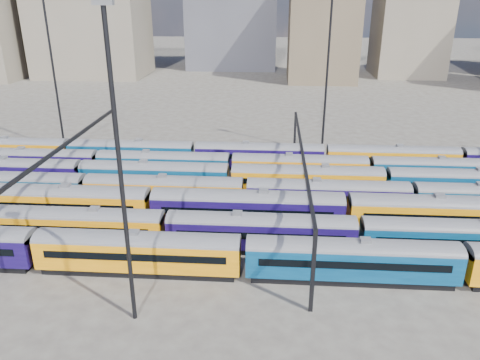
# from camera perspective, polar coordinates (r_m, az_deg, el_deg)

# --- Properties ---
(ground) EXTENTS (500.00, 500.00, 0.00)m
(ground) POSITION_cam_1_polar(r_m,az_deg,el_deg) (60.08, -2.32, -3.53)
(ground) COLOR #443F3A
(ground) RESTS_ON ground
(rake_0) EXTENTS (122.86, 3.00, 5.04)m
(rake_0) POSITION_cam_1_polar(r_m,az_deg,el_deg) (45.33, 0.40, -8.78)
(rake_0) COLOR black
(rake_0) RESTS_ON ground
(rake_1) EXTENTS (121.92, 2.97, 5.00)m
(rake_1) POSITION_cam_1_polar(r_m,az_deg,el_deg) (50.87, -9.08, -5.48)
(rake_1) COLOR black
(rake_1) RESTS_ON ground
(rake_2) EXTENTS (112.60, 3.30, 5.57)m
(rake_2) POSITION_cam_1_polar(r_m,az_deg,el_deg) (54.05, 0.89, -3.12)
(rake_2) COLOR black
(rake_2) RESTS_ON ground
(rake_3) EXTENTS (143.31, 2.99, 5.04)m
(rake_3) POSITION_cam_1_polar(r_m,az_deg,el_deg) (59.10, 10.60, -1.55)
(rake_3) COLOR black
(rake_3) RESTS_ON ground
(rake_4) EXTENTS (103.41, 3.03, 5.10)m
(rake_4) POSITION_cam_1_polar(r_m,az_deg,el_deg) (63.47, 8.16, 0.32)
(rake_4) COLOR black
(rake_4) RESTS_ON ground
(rake_5) EXTENTS (119.07, 2.90, 4.88)m
(rake_5) POSITION_cam_1_polar(r_m,az_deg,el_deg) (68.25, -1.13, 2.00)
(rake_5) COLOR black
(rake_5) RESTS_ON ground
(rake_6) EXTENTS (141.53, 2.96, 4.98)m
(rake_6) POSITION_cam_1_polar(r_m,az_deg,el_deg) (72.73, 2.36, 3.30)
(rake_6) COLOR black
(rake_6) RESTS_ON ground
(gantry_1) EXTENTS (0.35, 40.35, 8.03)m
(gantry_1) POSITION_cam_1_polar(r_m,az_deg,el_deg) (62.89, -20.88, 2.84)
(gantry_1) COLOR black
(gantry_1) RESTS_ON ground
(gantry_2) EXTENTS (0.35, 40.35, 8.03)m
(gantry_2) POSITION_cam_1_polar(r_m,az_deg,el_deg) (57.29, 7.57, 2.34)
(gantry_2) COLOR black
(gantry_2) RESTS_ON ground
(mast_1) EXTENTS (1.40, 0.50, 25.60)m
(mast_1) POSITION_cam_1_polar(r_m,az_deg,el_deg) (84.94, -21.81, 12.39)
(mast_1) COLOR black
(mast_1) RESTS_ON ground
(mast_2) EXTENTS (1.40, 0.50, 25.60)m
(mast_2) POSITION_cam_1_polar(r_m,az_deg,el_deg) (35.83, -14.49, 1.94)
(mast_2) COLOR black
(mast_2) RESTS_ON ground
(mast_3) EXTENTS (1.40, 0.50, 25.60)m
(mast_3) POSITION_cam_1_polar(r_m,az_deg,el_deg) (79.30, 10.60, 12.96)
(mast_3) COLOR black
(mast_3) RESTS_ON ground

